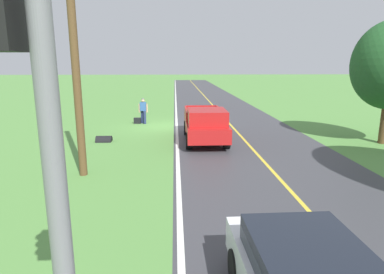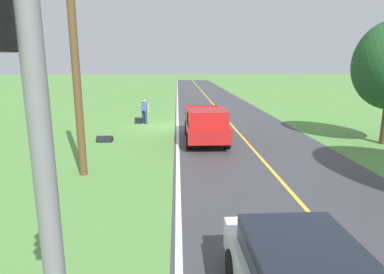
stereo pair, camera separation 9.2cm
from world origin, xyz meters
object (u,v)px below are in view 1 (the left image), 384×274
at_px(utility_pole_roadside, 75,64).
at_px(pickup_truck_passing, 205,124).
at_px(suitcase_carried, 137,121).
at_px(hitchhiker_walking, 143,109).
at_px(traffic_light_mast, 28,133).

bearing_deg(utility_pole_roadside, pickup_truck_passing, -134.99).
relative_size(suitcase_carried, utility_pole_roadside, 0.06).
bearing_deg(pickup_truck_passing, suitcase_carried, -53.34).
relative_size(hitchhiker_walking, traffic_light_mast, 0.34).
distance_m(suitcase_carried, pickup_truck_passing, 6.96).
xyz_separation_m(hitchhiker_walking, suitcase_carried, (0.43, 0.05, -0.78)).
bearing_deg(hitchhiker_walking, suitcase_carried, 6.07).
distance_m(hitchhiker_walking, traffic_light_mast, 20.21).
height_order(hitchhiker_walking, suitcase_carried, hitchhiker_walking).
height_order(suitcase_carried, traffic_light_mast, traffic_light_mast).
bearing_deg(suitcase_carried, hitchhiker_walking, 100.86).
bearing_deg(suitcase_carried, traffic_light_mast, 9.26).
relative_size(suitcase_carried, traffic_light_mast, 0.09).
relative_size(suitcase_carried, pickup_truck_passing, 0.09).
height_order(suitcase_carried, pickup_truck_passing, pickup_truck_passing).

